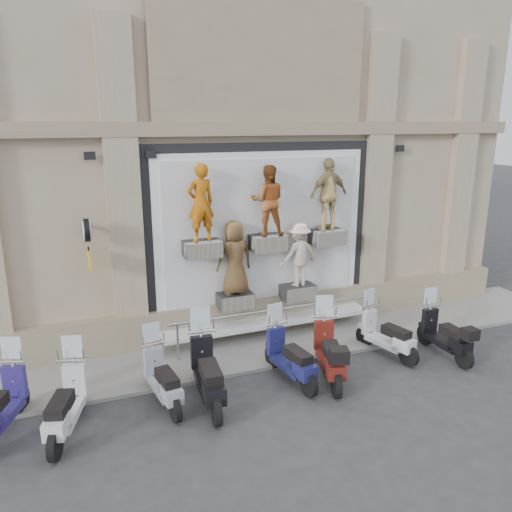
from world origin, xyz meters
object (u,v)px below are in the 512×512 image
object	(u,v)px
scooter_d	(207,362)
scooter_f	(330,343)
scooter_c	(162,370)
scooter_g	(387,326)
scooter_b	(65,393)
clock_sign_bracket	(87,237)
guard_rail	(277,327)
scooter_e	(290,348)
scooter_h	(446,326)

from	to	relation	value
scooter_d	scooter_f	size ratio (longest dim) A/B	1.05
scooter_c	scooter_g	size ratio (longest dim) A/B	1.00
scooter_g	scooter_f	bearing A→B (deg)	-178.90
scooter_b	clock_sign_bracket	bearing A→B (deg)	91.18
guard_rail	scooter_c	distance (m)	3.26
guard_rail	scooter_f	world-z (taller)	scooter_f
scooter_d	scooter_f	xyz separation A→B (m)	(2.49, -0.04, -0.04)
scooter_c	scooter_g	bearing A→B (deg)	-5.46
scooter_e	scooter_g	bearing A→B (deg)	-2.15
guard_rail	scooter_d	world-z (taller)	scooter_d
clock_sign_bracket	scooter_c	bearing A→B (deg)	-62.85
guard_rail	scooter_b	world-z (taller)	scooter_b
guard_rail	clock_sign_bracket	world-z (taller)	clock_sign_bracket
clock_sign_bracket	scooter_b	xyz separation A→B (m)	(-0.66, -2.23, -2.06)
scooter_d	scooter_e	distance (m)	1.74
scooter_f	scooter_g	world-z (taller)	scooter_f
guard_rail	scooter_g	world-z (taller)	scooter_g
clock_sign_bracket	scooter_d	world-z (taller)	clock_sign_bracket
clock_sign_bracket	scooter_c	xyz separation A→B (m)	(0.99, -1.93, -2.11)
clock_sign_bracket	scooter_b	world-z (taller)	clock_sign_bracket
scooter_d	scooter_g	xyz separation A→B (m)	(4.18, 0.40, -0.12)
scooter_d	scooter_e	xyz separation A→B (m)	(1.73, 0.16, -0.09)
clock_sign_bracket	scooter_b	distance (m)	3.11
scooter_d	scooter_e	world-z (taller)	scooter_d
scooter_d	guard_rail	bearing A→B (deg)	44.10
scooter_e	scooter_f	bearing A→B (deg)	-22.35
scooter_g	scooter_d	bearing A→B (deg)	171.91
scooter_e	guard_rail	bearing A→B (deg)	67.31
clock_sign_bracket	scooter_e	bearing A→B (deg)	-30.05
scooter_g	scooter_b	bearing A→B (deg)	170.39
scooter_g	scooter_h	world-z (taller)	scooter_h
scooter_b	scooter_d	world-z (taller)	scooter_d
clock_sign_bracket	scooter_d	bearing A→B (deg)	-51.01
scooter_f	scooter_e	bearing A→B (deg)	-176.99
scooter_f	scooter_g	xyz separation A→B (m)	(1.69, 0.44, -0.08)
scooter_c	scooter_h	world-z (taller)	scooter_h
clock_sign_bracket	scooter_h	world-z (taller)	clock_sign_bracket
scooter_b	scooter_f	bearing A→B (deg)	17.79
scooter_d	scooter_f	distance (m)	2.49
scooter_d	scooter_c	bearing A→B (deg)	167.68
guard_rail	scooter_h	bearing A→B (deg)	-29.06
scooter_b	scooter_d	size ratio (longest dim) A/B	0.91
clock_sign_bracket	scooter_f	bearing A→B (deg)	-27.53
clock_sign_bracket	scooter_f	world-z (taller)	clock_sign_bracket
scooter_d	scooter_g	world-z (taller)	scooter_d
clock_sign_bracket	scooter_c	world-z (taller)	clock_sign_bracket
clock_sign_bracket	guard_rail	bearing A→B (deg)	-6.84
guard_rail	scooter_h	xyz separation A→B (m)	(3.22, -1.79, 0.24)
scooter_h	scooter_e	bearing A→B (deg)	177.89
scooter_b	scooter_c	world-z (taller)	scooter_b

